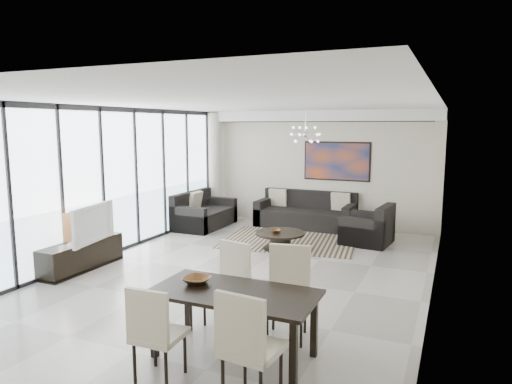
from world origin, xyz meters
The scene contains 20 objects.
room_shell centered at (0.46, 0.00, 1.45)m, with size 6.00×9.00×2.90m.
window_wall centered at (-2.86, 0.00, 1.47)m, with size 0.37×8.95×2.90m.
soffit centered at (0.00, 4.30, 2.77)m, with size 5.98×0.40×0.26m, color white.
painting centered at (0.50, 4.47, 1.65)m, with size 1.68×0.04×0.98m, color #C04E1A.
chandelier centered at (0.30, 2.50, 2.35)m, with size 0.66×0.66×0.71m.
rug centered at (-0.04, 2.60, 0.01)m, with size 2.87×2.20×0.01m, color black.
coffee_table centered at (0.00, 1.84, 0.20)m, with size 1.02×1.02×0.36m.
bowl_coffee centered at (-0.07, 1.78, 0.39)m, with size 0.21×0.21×0.06m, color brown.
sofa_main centered at (-0.16, 4.08, 0.30)m, with size 2.44×1.00×0.89m.
loveseat centered at (-2.55, 3.05, 0.30)m, with size 0.99×1.75×0.88m.
armchair centered at (1.59, 3.05, 0.29)m, with size 1.07×1.12×0.86m.
side_table centered at (-2.62, 4.15, 0.33)m, with size 0.36×0.36×0.49m.
tv_console centered at (-2.76, -0.83, 0.26)m, with size 0.46×1.64×0.51m, color black.
television centered at (-2.60, -0.80, 0.84)m, with size 1.15×0.15×0.66m, color gray.
dining_table centered at (1.10, -2.51, 0.67)m, with size 1.82×0.92×0.76m.
dining_chair_sw centered at (0.62, -3.30, 0.58)m, with size 0.48×0.48×1.00m.
dining_chair_se centered at (1.61, -3.27, 0.63)m, with size 0.55×0.55×1.09m.
dining_chair_nw centered at (0.65, -1.70, 0.60)m, with size 0.57×0.57×1.04m.
dining_chair_ne centered at (1.46, -1.76, 0.64)m, with size 0.59×0.59×1.10m.
bowl_dining centered at (0.61, -2.46, 0.79)m, with size 0.31×0.31×0.08m, color brown.
Camera 1 is at (3.23, -6.75, 2.54)m, focal length 32.00 mm.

